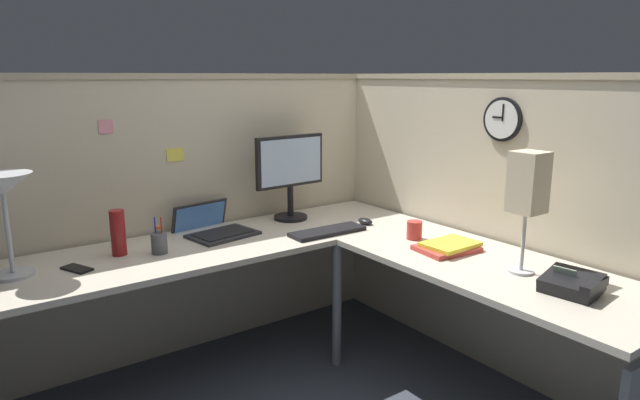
% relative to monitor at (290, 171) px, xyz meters
% --- Properties ---
extents(ground_plane, '(6.80, 6.80, 0.00)m').
position_rel_monitor_xyz_m(ground_plane, '(-0.18, -0.64, -1.02)').
color(ground_plane, '#383D47').
extents(cubicle_wall_back, '(2.57, 0.12, 1.58)m').
position_rel_monitor_xyz_m(cubicle_wall_back, '(-0.54, 0.23, -0.23)').
color(cubicle_wall_back, beige).
rests_on(cubicle_wall_back, ground).
extents(cubicle_wall_right, '(0.12, 2.37, 1.58)m').
position_rel_monitor_xyz_m(cubicle_wall_right, '(0.69, -0.90, -0.23)').
color(cubicle_wall_right, beige).
rests_on(cubicle_wall_right, ground).
extents(desk, '(2.35, 2.15, 0.73)m').
position_rel_monitor_xyz_m(desk, '(-0.32, -0.69, -0.39)').
color(desk, beige).
rests_on(desk, ground).
extents(monitor, '(0.46, 0.20, 0.50)m').
position_rel_monitor_xyz_m(monitor, '(0.00, 0.00, 0.00)').
color(monitor, black).
rests_on(monitor, desk).
extents(laptop, '(0.40, 0.43, 0.22)m').
position_rel_monitor_xyz_m(laptop, '(-0.50, 0.00, -0.27)').
color(laptop, '#232326').
rests_on(laptop, desk).
extents(keyboard, '(0.43, 0.15, 0.02)m').
position_rel_monitor_xyz_m(keyboard, '(-0.01, -0.38, -0.28)').
color(keyboard, black).
rests_on(keyboard, desk).
extents(computer_mouse, '(0.06, 0.10, 0.03)m').
position_rel_monitor_xyz_m(computer_mouse, '(0.29, -0.35, -0.28)').
color(computer_mouse, black).
rests_on(computer_mouse, desk).
extents(desk_lamp_dome, '(0.24, 0.24, 0.44)m').
position_rel_monitor_xyz_m(desk_lamp_dome, '(-1.48, -0.12, 0.07)').
color(desk_lamp_dome, '#B7BABF').
rests_on(desk_lamp_dome, desk).
extents(pen_cup, '(0.08, 0.08, 0.18)m').
position_rel_monitor_xyz_m(pen_cup, '(-0.87, -0.18, -0.24)').
color(pen_cup, '#4C4C51').
rests_on(pen_cup, desk).
extents(cell_phone, '(0.12, 0.16, 0.01)m').
position_rel_monitor_xyz_m(cell_phone, '(-1.25, -0.19, -0.29)').
color(cell_phone, black).
rests_on(cell_phone, desk).
extents(thermos_flask, '(0.07, 0.07, 0.22)m').
position_rel_monitor_xyz_m(thermos_flask, '(-1.03, -0.09, -0.18)').
color(thermos_flask, maroon).
rests_on(thermos_flask, desk).
extents(office_phone, '(0.22, 0.23, 0.11)m').
position_rel_monitor_xyz_m(office_phone, '(0.27, -1.62, -0.26)').
color(office_phone, black).
rests_on(office_phone, desk).
extents(book_stack, '(0.30, 0.24, 0.04)m').
position_rel_monitor_xyz_m(book_stack, '(0.29, -0.97, -0.27)').
color(book_stack, '#BF3F38').
rests_on(book_stack, desk).
extents(desk_lamp_paper, '(0.13, 0.13, 0.53)m').
position_rel_monitor_xyz_m(desk_lamp_paper, '(0.32, -1.36, 0.09)').
color(desk_lamp_paper, '#B7BABF').
rests_on(desk_lamp_paper, desk).
extents(coffee_mug, '(0.08, 0.08, 0.10)m').
position_rel_monitor_xyz_m(coffee_mug, '(0.30, -0.73, -0.25)').
color(coffee_mug, '#B2332D').
rests_on(coffee_mug, desk).
extents(wall_clock, '(0.04, 0.22, 0.22)m').
position_rel_monitor_xyz_m(wall_clock, '(0.64, -0.98, 0.33)').
color(wall_clock, black).
extents(pinned_note_leftmost, '(0.08, 0.00, 0.08)m').
position_rel_monitor_xyz_m(pinned_note_leftmost, '(-0.10, 0.18, 0.06)').
color(pinned_note_leftmost, '#EAD84C').
extents(pinned_note_middle, '(0.09, 0.00, 0.07)m').
position_rel_monitor_xyz_m(pinned_note_middle, '(-0.63, 0.18, 0.13)').
color(pinned_note_middle, '#EAD84C').
extents(pinned_note_rightmost, '(0.07, 0.00, 0.07)m').
position_rel_monitor_xyz_m(pinned_note_rightmost, '(-0.98, 0.18, 0.30)').
color(pinned_note_rightmost, pink).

